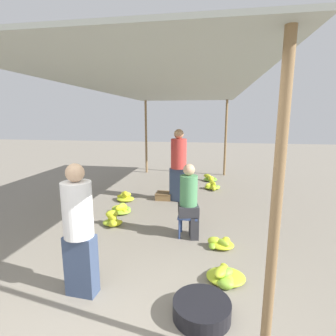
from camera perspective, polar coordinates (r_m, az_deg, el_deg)
name	(u,v)px	position (r m, az deg, el deg)	size (l,w,h in m)	color
canopy_post_front_right	(275,219)	(2.11, 22.28, -10.33)	(0.08, 0.08, 2.64)	olive
canopy_post_back_left	(146,137)	(9.75, -4.79, 6.67)	(0.08, 0.08, 2.64)	olive
canopy_post_back_right	(226,138)	(9.46, 12.43, 6.32)	(0.08, 0.08, 2.64)	olive
canopy_tarp	(168,88)	(5.78, -0.11, 17.01)	(3.27, 7.90, 0.04)	#9EA399
vendor_foreground	(79,229)	(3.20, -18.84, -12.44)	(0.36, 0.36, 1.57)	#384766
stool	(188,219)	(4.65, 4.42, -11.00)	(0.34, 0.34, 0.39)	#384C84
vendor_seated	(190,200)	(4.53, 4.71, -6.89)	(0.40, 0.40, 1.29)	#2D2D33
basin_black	(202,309)	(3.12, 7.35, -28.20)	(0.61, 0.61, 0.18)	black
banana_pile_left_0	(122,209)	(5.86, -10.08, -8.83)	(0.49, 0.47, 0.24)	yellow
banana_pile_left_1	(113,220)	(5.25, -11.99, -11.03)	(0.42, 0.44, 0.29)	yellow
banana_pile_left_2	(125,197)	(6.66, -9.33, -6.19)	(0.50, 0.43, 0.24)	#B3CC2C
banana_pile_right_0	(220,243)	(4.44, 11.35, -15.79)	(0.42, 0.34, 0.16)	#CDD627
banana_pile_right_1	(225,276)	(3.67, 12.35, -21.96)	(0.50, 0.48, 0.19)	#7DB636
banana_pile_right_2	(213,187)	(7.71, 9.72, -4.00)	(0.49, 0.51, 0.24)	#85B934
banana_pile_right_3	(210,179)	(8.64, 9.20, -2.29)	(0.50, 0.43, 0.22)	#C1D12A
crate_near	(164,196)	(6.71, -0.91, -6.06)	(0.40, 0.40, 0.17)	olive
shopper_walking_mid	(179,164)	(6.38, 2.32, 0.80)	(0.47, 0.47, 1.78)	#384766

